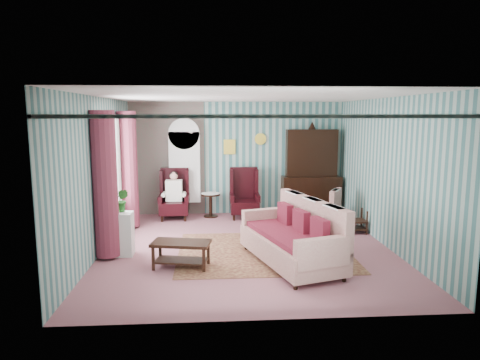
{
  "coord_description": "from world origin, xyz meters",
  "views": [
    {
      "loc": [
        -0.67,
        -8.04,
        2.57
      ],
      "look_at": [
        -0.09,
        0.6,
        1.25
      ],
      "focal_mm": 32.0,
      "sensor_mm": 36.0,
      "label": 1
    }
  ],
  "objects": [
    {
      "name": "room_shell",
      "position": [
        -0.62,
        0.18,
        2.01
      ],
      "size": [
        5.53,
        6.02,
        2.91
      ],
      "color": "#3C6D6C",
      "rests_on": "ground"
    },
    {
      "name": "seated_woman",
      "position": [
        -1.6,
        2.45,
        0.59
      ],
      "size": [
        0.44,
        0.4,
        1.18
      ],
      "primitive_type": null,
      "color": "silver",
      "rests_on": "floor"
    },
    {
      "name": "floor",
      "position": [
        0.0,
        0.0,
        0.0
      ],
      "size": [
        6.0,
        6.0,
        0.0
      ],
      "primitive_type": "plane",
      "color": "#99595F",
      "rests_on": "ground"
    },
    {
      "name": "sofa",
      "position": [
        0.68,
        -0.99,
        0.53
      ],
      "size": [
        1.54,
        2.45,
        1.05
      ],
      "primitive_type": "cube",
      "rotation": [
        0.0,
        0.0,
        1.86
      ],
      "color": "#C6B499",
      "rests_on": "floor"
    },
    {
      "name": "wingback_left",
      "position": [
        -1.6,
        2.45,
        0.62
      ],
      "size": [
        0.76,
        0.8,
        1.25
      ],
      "primitive_type": "cube",
      "color": "black",
      "rests_on": "floor"
    },
    {
      "name": "potted_plant_a",
      "position": [
        -2.51,
        -0.42,
        0.99
      ],
      "size": [
        0.43,
        0.4,
        0.38
      ],
      "primitive_type": "imported",
      "rotation": [
        0.0,
        0.0,
        -0.37
      ],
      "color": "#244A17",
      "rests_on": "plant_stand"
    },
    {
      "name": "bookcase",
      "position": [
        -1.35,
        2.84,
        1.12
      ],
      "size": [
        0.8,
        0.28,
        2.24
      ],
      "primitive_type": "cube",
      "color": "silver",
      "rests_on": "floor"
    },
    {
      "name": "floral_armchair",
      "position": [
        1.9,
        1.46,
        0.53
      ],
      "size": [
        1.03,
        1.03,
        1.07
      ],
      "primitive_type": "cube",
      "rotation": [
        0.0,
        0.0,
        1.03
      ],
      "color": "beige",
      "rests_on": "floor"
    },
    {
      "name": "coffee_table",
      "position": [
        -1.19,
        -1.02,
        0.22
      ],
      "size": [
        1.05,
        0.66,
        0.45
      ],
      "primitive_type": "cube",
      "rotation": [
        0.0,
        0.0,
        -0.19
      ],
      "color": "black",
      "rests_on": "floor"
    },
    {
      "name": "rug",
      "position": [
        0.3,
        -0.3,
        0.01
      ],
      "size": [
        3.2,
        2.6,
        0.01
      ],
      "primitive_type": "cube",
      "color": "#471A17",
      "rests_on": "floor"
    },
    {
      "name": "potted_plant_c",
      "position": [
        -2.53,
        -0.29,
        1.01
      ],
      "size": [
        0.25,
        0.25,
        0.43
      ],
      "primitive_type": "imported",
      "rotation": [
        0.0,
        0.0,
        0.07
      ],
      "color": "#265219",
      "rests_on": "plant_stand"
    },
    {
      "name": "round_side_table",
      "position": [
        -0.7,
        2.6,
        0.3
      ],
      "size": [
        0.5,
        0.5,
        0.6
      ],
      "primitive_type": "cylinder",
      "color": "black",
      "rests_on": "floor"
    },
    {
      "name": "potted_plant_b",
      "position": [
        -2.32,
        -0.21,
        1.01
      ],
      "size": [
        0.26,
        0.23,
        0.43
      ],
      "primitive_type": "imported",
      "rotation": [
        0.0,
        0.0,
        -0.18
      ],
      "color": "#1C4C18",
      "rests_on": "plant_stand"
    },
    {
      "name": "nest_table",
      "position": [
        2.47,
        0.9,
        0.27
      ],
      "size": [
        0.45,
        0.38,
        0.54
      ],
      "primitive_type": "cube",
      "color": "black",
      "rests_on": "floor"
    },
    {
      "name": "dresser_hutch",
      "position": [
        1.9,
        2.72,
        1.18
      ],
      "size": [
        1.5,
        0.56,
        2.36
      ],
      "primitive_type": "cube",
      "color": "black",
      "rests_on": "floor"
    },
    {
      "name": "wingback_right",
      "position": [
        0.15,
        2.45,
        0.62
      ],
      "size": [
        0.76,
        0.8,
        1.25
      ],
      "primitive_type": "cube",
      "color": "black",
      "rests_on": "floor"
    },
    {
      "name": "plant_stand",
      "position": [
        -2.4,
        -0.3,
        0.4
      ],
      "size": [
        0.55,
        0.35,
        0.8
      ],
      "primitive_type": "cube",
      "color": "white",
      "rests_on": "floor"
    }
  ]
}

